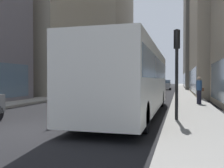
% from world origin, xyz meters
% --- Properties ---
extents(ground_plane, '(120.00, 120.00, 0.00)m').
position_xyz_m(ground_plane, '(0.00, 35.00, 0.00)').
color(ground_plane, black).
extents(sidewalk_left, '(2.40, 110.00, 0.15)m').
position_xyz_m(sidewalk_left, '(-5.70, 35.00, 0.07)').
color(sidewalk_left, '#ADA89E').
rests_on(sidewalk_left, ground).
extents(sidewalk_right, '(2.40, 110.00, 0.15)m').
position_xyz_m(sidewalk_right, '(5.70, 35.00, 0.07)').
color(sidewalk_right, gray).
rests_on(sidewalk_right, ground).
extents(building_left_mid, '(11.84, 23.28, 19.57)m').
position_xyz_m(building_left_mid, '(-11.90, 24.41, 9.78)').
color(building_left_mid, '#B2A893').
rests_on(building_left_mid, ground).
extents(building_left_far, '(10.13, 21.18, 34.49)m').
position_xyz_m(building_left_far, '(-11.90, 48.16, 17.24)').
color(building_left_far, '#A0937F').
rests_on(building_left_far, ground).
extents(transit_bus, '(2.78, 11.53, 3.05)m').
position_xyz_m(transit_bus, '(2.80, 4.78, 1.78)').
color(transit_bus, silver).
rests_on(transit_bus, ground).
extents(car_yellow_taxi, '(1.75, 4.20, 1.62)m').
position_xyz_m(car_yellow_taxi, '(-2.80, 37.93, 0.82)').
color(car_yellow_taxi, yellow).
rests_on(car_yellow_taxi, ground).
extents(car_silver_sedan, '(1.78, 3.93, 1.62)m').
position_xyz_m(car_silver_sedan, '(2.80, 35.13, 0.82)').
color(car_silver_sedan, '#B7BABF').
rests_on(car_silver_sedan, ground).
extents(dalmatian_dog, '(0.22, 0.96, 0.72)m').
position_xyz_m(dalmatian_dog, '(0.80, 0.92, 0.51)').
color(dalmatian_dog, white).
rests_on(dalmatian_dog, ground).
extents(pedestrian_with_handbag, '(0.45, 0.34, 1.69)m').
position_xyz_m(pedestrian_with_handbag, '(6.21, 9.33, 1.01)').
color(pedestrian_with_handbag, '#1E1E2D').
rests_on(pedestrian_with_handbag, sidewalk_right).
extents(traffic_light_near, '(0.24, 0.41, 3.40)m').
position_xyz_m(traffic_light_near, '(4.90, 2.72, 2.44)').
color(traffic_light_near, black).
rests_on(traffic_light_near, sidewalk_right).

